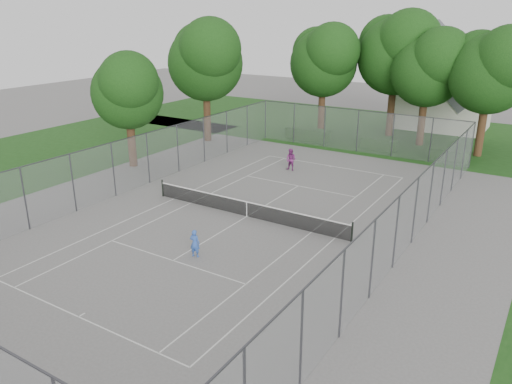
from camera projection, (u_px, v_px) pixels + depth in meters
The scene contains 18 objects.
ground at pixel (247, 217), 28.66m from camera, with size 120.00×120.00×0.00m, color #63615F.
grass_far at pixel (390, 131), 49.41m from camera, with size 60.00×20.00×0.00m, color #173F12.
grass_left at pixel (15, 160), 39.65m from camera, with size 16.00×40.00×0.00m, color #173F12.
court_markings at pixel (247, 216), 28.66m from camera, with size 11.03×23.83×0.01m.
tennis_net at pixel (247, 208), 28.49m from camera, with size 12.87×0.10×1.10m.
perimeter_fence at pixel (247, 187), 28.05m from camera, with size 18.08×34.08×3.52m.
tree_far_left at pixel (324, 58), 46.48m from camera, with size 7.22×6.59×10.37m.
tree_far_midleft at pixel (397, 50), 45.03m from camera, with size 8.01×7.31×11.52m.
tree_far_midright at pixel (429, 65), 41.93m from camera, with size 7.03×6.42×10.11m.
tree_far_right at pixel (492, 67), 38.47m from camera, with size 7.19×6.57×10.34m.
tree_side_back at pixel (206, 57), 43.32m from camera, with size 7.55×6.89×10.85m.
tree_side_front at pixel (127, 88), 36.18m from camera, with size 6.02×5.49×8.65m.
hedge_left at pixel (308, 134), 46.04m from camera, with size 4.09×1.23×1.02m, color #1A3F14.
hedge_mid at pixel (379, 144), 42.68m from camera, with size 3.00×0.86×0.94m, color #1A3F14.
hedge_right at pixel (448, 155), 39.57m from camera, with size 2.91×1.07×0.87m, color #1A3F14.
house at pixel (446, 86), 49.64m from camera, with size 8.40×6.51×10.46m.
girl_player at pixel (195, 243), 23.74m from camera, with size 0.51×0.33×1.39m, color blue.
woman_player at pixel (291, 160), 36.84m from camera, with size 0.80×0.62×1.64m, color #78286C.
Camera 1 is at (14.52, -22.18, 11.00)m, focal length 35.00 mm.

